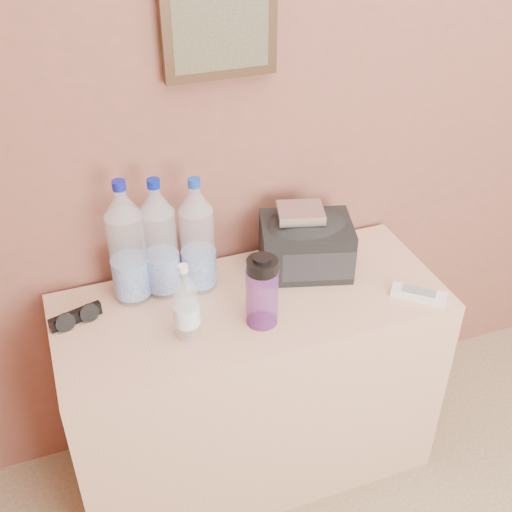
{
  "coord_description": "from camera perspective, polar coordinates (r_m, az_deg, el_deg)",
  "views": [
    {
      "loc": [
        -1.04,
        0.4,
        1.85
      ],
      "look_at": [
        -0.56,
        1.71,
        0.88
      ],
      "focal_mm": 45.0,
      "sensor_mm": 36.0,
      "label": 1
    }
  ],
  "objects": [
    {
      "name": "sunglasses",
      "position": [
        1.82,
        -15.75,
        -5.21
      ],
      "size": [
        0.16,
        0.09,
        0.04
      ],
      "primitive_type": null,
      "rotation": [
        0.0,
        0.0,
        0.27
      ],
      "color": "black",
      "rests_on": "dresser"
    },
    {
      "name": "picture_frame",
      "position": [
        1.7,
        -3.26,
        19.5
      ],
      "size": [
        0.3,
        0.03,
        0.25
      ],
      "primitive_type": null,
      "color": "#382311",
      "rests_on": "room_shell"
    },
    {
      "name": "pet_large_b",
      "position": [
        1.8,
        -8.56,
        1.07
      ],
      "size": [
        0.1,
        0.1,
        0.36
      ],
      "rotation": [
        0.0,
        0.0,
        0.15
      ],
      "color": "white",
      "rests_on": "dresser"
    },
    {
      "name": "toiletry_bag",
      "position": [
        1.92,
        4.46,
        1.15
      ],
      "size": [
        0.31,
        0.26,
        0.18
      ],
      "primitive_type": null,
      "rotation": [
        0.0,
        0.0,
        -0.28
      ],
      "color": "black",
      "rests_on": "dresser"
    },
    {
      "name": "dresser",
      "position": [
        2.07,
        -0.36,
        -11.53
      ],
      "size": [
        1.12,
        0.47,
        0.7
      ],
      "primitive_type": "cube",
      "color": "tan",
      "rests_on": "ground"
    },
    {
      "name": "pet_large_c",
      "position": [
        1.81,
        -5.21,
        1.34
      ],
      "size": [
        0.1,
        0.1,
        0.35
      ],
      "rotation": [
        0.0,
        0.0,
        -0.33
      ],
      "color": "white",
      "rests_on": "dresser"
    },
    {
      "name": "foil_packet",
      "position": [
        1.86,
        3.98,
        3.86
      ],
      "size": [
        0.16,
        0.14,
        0.03
      ],
      "primitive_type": "cube",
      "rotation": [
        0.0,
        0.0,
        -0.28
      ],
      "color": "silver",
      "rests_on": "toiletry_bag"
    },
    {
      "name": "pet_small",
      "position": [
        1.67,
        -6.25,
        -4.41
      ],
      "size": [
        0.07,
        0.07,
        0.23
      ],
      "rotation": [
        0.0,
        0.0,
        -0.33
      ],
      "color": "silver",
      "rests_on": "dresser"
    },
    {
      "name": "ac_remote",
      "position": [
        1.9,
        14.27,
        -3.32
      ],
      "size": [
        0.15,
        0.14,
        0.02
      ],
      "primitive_type": "cube",
      "rotation": [
        0.0,
        0.0,
        -0.71
      ],
      "color": "silver",
      "rests_on": "dresser"
    },
    {
      "name": "nalgene_bottle",
      "position": [
        1.7,
        0.54,
        -3.11
      ],
      "size": [
        0.09,
        0.09,
        0.21
      ],
      "rotation": [
        0.0,
        0.0,
        -0.27
      ],
      "color": "#783194",
      "rests_on": "dresser"
    },
    {
      "name": "pet_large_a",
      "position": [
        1.79,
        -11.34,
        0.65
      ],
      "size": [
        0.1,
        0.1,
        0.37
      ],
      "rotation": [
        0.0,
        0.0,
        0.08
      ],
      "color": "#C7E3F7",
      "rests_on": "dresser"
    }
  ]
}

